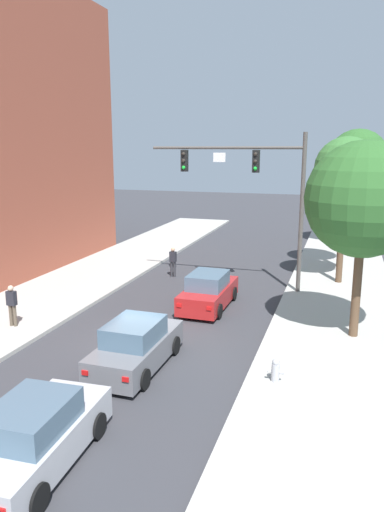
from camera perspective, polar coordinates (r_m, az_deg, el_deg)
The scene contains 13 objects.
ground_plane at distance 17.48m, azimuth -5.86°, elevation -10.78°, with size 120.00×120.00×0.00m, color #38383D.
sidewalk_right at distance 16.18m, azimuth 16.35°, elevation -12.97°, with size 5.00×60.00×0.15m, color #B2AFA8.
traffic_signal_mast at distance 23.29m, azimuth 7.68°, elevation 8.76°, with size 7.51×0.38×7.50m.
car_lead_red at distance 21.34m, azimuth 1.97°, elevation -4.25°, with size 1.88×4.26×1.60m.
car_following_grey at distance 15.79m, azimuth -6.65°, elevation -10.60°, with size 1.87×4.26×1.60m.
car_third_silver at distance 11.83m, azimuth -18.07°, elevation -19.73°, with size 1.98×4.31×1.60m.
pedestrian_sidewalk_left_walker at distance 19.93m, azimuth -20.58°, elevation -5.30°, with size 0.36×0.22×1.64m.
pedestrian_crossing_road at distance 26.33m, azimuth -2.27°, elevation -0.55°, with size 0.36×0.22×1.64m.
fire_hydrant at distance 14.85m, azimuth 9.88°, elevation -13.20°, with size 0.48×0.24×0.72m.
street_tree_nearest at distance 17.86m, azimuth 19.69°, elevation 6.29°, with size 4.10×4.10×7.09m.
street_tree_second at distance 25.22m, azimuth 17.82°, elevation 9.75°, with size 3.11×3.11×7.36m.
street_tree_third at distance 28.62m, azimuth 17.73°, elevation 9.59°, with size 3.03×3.03×7.10m.
street_tree_farthest at distance 35.86m, azimuth 19.03°, elevation 10.76°, with size 4.13×4.13×8.09m.
Camera 1 is at (6.53, -14.65, 6.95)m, focal length 33.72 mm.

